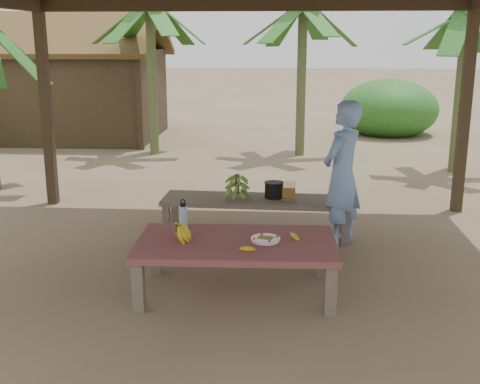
# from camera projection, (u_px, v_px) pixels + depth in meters

# --- Properties ---
(ground) EXTENTS (80.00, 80.00, 0.00)m
(ground) POSITION_uv_depth(u_px,v_px,m) (239.00, 268.00, 6.14)
(ground) COLOR brown
(ground) RESTS_ON ground
(work_table) EXTENTS (1.82, 1.04, 0.50)m
(work_table) POSITION_uv_depth(u_px,v_px,m) (236.00, 248.00, 5.46)
(work_table) COLOR brown
(work_table) RESTS_ON ground
(bench) EXTENTS (2.22, 0.68, 0.45)m
(bench) POSITION_uv_depth(u_px,v_px,m) (256.00, 203.00, 7.07)
(bench) COLOR brown
(bench) RESTS_ON ground
(ripe_banana_bunch) EXTENTS (0.33, 0.31, 0.16)m
(ripe_banana_bunch) POSITION_uv_depth(u_px,v_px,m) (176.00, 232.00, 5.45)
(ripe_banana_bunch) COLOR yellow
(ripe_banana_bunch) RESTS_ON work_table
(plate) EXTENTS (0.27, 0.27, 0.04)m
(plate) POSITION_uv_depth(u_px,v_px,m) (266.00, 239.00, 5.43)
(plate) COLOR white
(plate) RESTS_ON work_table
(loose_banana_front) EXTENTS (0.15, 0.09, 0.04)m
(loose_banana_front) POSITION_uv_depth(u_px,v_px,m) (247.00, 249.00, 5.17)
(loose_banana_front) COLOR yellow
(loose_banana_front) RESTS_ON work_table
(loose_banana_side) EXTENTS (0.12, 0.16, 0.04)m
(loose_banana_side) POSITION_uv_depth(u_px,v_px,m) (295.00, 237.00, 5.49)
(loose_banana_side) COLOR yellow
(loose_banana_side) RESTS_ON work_table
(water_flask) EXTENTS (0.08, 0.08, 0.29)m
(water_flask) POSITION_uv_depth(u_px,v_px,m) (183.00, 216.00, 5.77)
(water_flask) COLOR #4298CE
(water_flask) RESTS_ON work_table
(green_banana_stalk) EXTENTS (0.27, 0.27, 0.30)m
(green_banana_stalk) POSITION_uv_depth(u_px,v_px,m) (237.00, 186.00, 7.04)
(green_banana_stalk) COLOR #598C2D
(green_banana_stalk) RESTS_ON bench
(cooking_pot) EXTENTS (0.22, 0.22, 0.18)m
(cooking_pot) POSITION_uv_depth(u_px,v_px,m) (274.00, 190.00, 7.07)
(cooking_pot) COLOR black
(cooking_pot) RESTS_ON bench
(skewer_rack) EXTENTS (0.18, 0.09, 0.24)m
(skewer_rack) POSITION_uv_depth(u_px,v_px,m) (289.00, 191.00, 6.94)
(skewer_rack) COLOR #A57F47
(skewer_rack) RESTS_ON bench
(woman) EXTENTS (0.66, 0.71, 1.63)m
(woman) POSITION_uv_depth(u_px,v_px,m) (342.00, 174.00, 6.65)
(woman) COLOR #6E90D1
(woman) RESTS_ON ground
(hut) EXTENTS (4.40, 3.43, 2.85)m
(hut) POSITION_uv_depth(u_px,v_px,m) (69.00, 90.00, 13.88)
(hut) COLOR black
(hut) RESTS_ON ground
(banana_plant_ne) EXTENTS (1.80, 1.80, 2.95)m
(banana_plant_ne) POSITION_uv_depth(u_px,v_px,m) (466.00, 26.00, 9.89)
(banana_plant_ne) COLOR #596638
(banana_plant_ne) RESTS_ON ground
(banana_plant_n) EXTENTS (1.80, 1.80, 3.14)m
(banana_plant_n) POSITION_uv_depth(u_px,v_px,m) (303.00, 17.00, 11.35)
(banana_plant_n) COLOR #596638
(banana_plant_n) RESTS_ON ground
(banana_plant_nw) EXTENTS (1.80, 1.80, 3.18)m
(banana_plant_nw) POSITION_uv_depth(u_px,v_px,m) (150.00, 15.00, 11.44)
(banana_plant_nw) COLOR #596638
(banana_plant_nw) RESTS_ON ground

